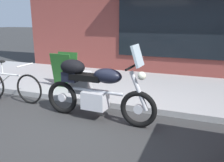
% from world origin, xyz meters
% --- Properties ---
extents(ground_plane, '(80.00, 80.00, 0.00)m').
position_xyz_m(ground_plane, '(0.00, 0.00, 0.00)').
color(ground_plane, '#2E2E2E').
extents(touring_motorcycle, '(2.17, 0.72, 1.40)m').
position_xyz_m(touring_motorcycle, '(0.25, 0.48, 0.60)').
color(touring_motorcycle, black).
rests_on(touring_motorcycle, ground_plane).
extents(parked_bicycle, '(1.67, 0.48, 0.92)m').
position_xyz_m(parked_bicycle, '(-1.87, 0.68, 0.36)').
color(parked_bicycle, black).
rests_on(parked_bicycle, ground_plane).
extents(sandwich_board_sign, '(0.55, 0.40, 0.86)m').
position_xyz_m(sandwich_board_sign, '(-1.13, 1.74, 0.55)').
color(sandwich_board_sign, '#1E511E').
rests_on(sandwich_board_sign, sidewalk_curb).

